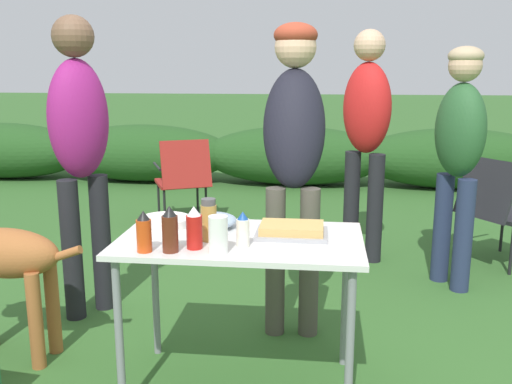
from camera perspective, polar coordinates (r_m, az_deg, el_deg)
The scene contains 17 objects.
shrub_hedge at distance 7.37m, azimuth 3.87°, elevation 3.65°, with size 14.40×0.90×0.75m.
folding_table at distance 2.60m, azimuth -1.56°, elevation -6.21°, with size 1.10×0.64×0.74m.
food_tray at distance 2.61m, azimuth 3.60°, elevation -3.85°, with size 0.32×0.23×0.06m.
plate_stack at distance 2.81m, azimuth -9.10°, elevation -2.93°, with size 0.25×0.25×0.04m, color white.
mixing_bowl at distance 2.74m, azimuth -4.28°, elevation -2.85°, with size 0.22×0.22×0.07m, color #99B2CC.
paper_cup_stack at distance 2.35m, azimuth -3.80°, elevation -4.29°, with size 0.08×0.08×0.16m, color white.
mayo_bottle at distance 2.44m, azimuth -1.32°, elevation -3.82°, with size 0.06×0.06×0.15m.
spice_jar at distance 2.52m, azimuth -4.75°, elevation -2.83°, with size 0.07×0.07×0.19m.
bbq_sauce_bottle at distance 2.39m, azimuth -8.60°, elevation -3.79°, with size 0.07×0.07×0.20m.
hot_sauce_bottle at distance 2.41m, azimuth -11.14°, elevation -3.98°, with size 0.06×0.06×0.18m.
ketchup_bottle at distance 2.42m, azimuth -6.19°, elevation -3.65°, with size 0.07×0.07×0.18m.
standing_person_in_gray_fleece at distance 3.19m, azimuth 3.83°, elevation 5.51°, with size 0.37×0.50×1.74m.
standing_person_with_beanie at distance 3.49m, azimuth -17.21°, elevation 5.07°, with size 0.43×0.45×1.78m.
standing_person_in_dark_puffer at distance 4.44m, azimuth 10.98°, elevation 6.65°, with size 0.48×0.45×1.77m.
standing_person_in_red_jacket at distance 4.03m, azimuth 19.66°, elevation 4.61°, with size 0.43×0.47×1.63m.
camp_chair_green_behind_table at distance 4.69m, azimuth 23.24°, elevation -1.27°, with size 0.75×0.72×0.83m.
camp_chair_near_hedge at distance 5.51m, azimuth -7.31°, elevation 1.56°, with size 0.66×0.73×0.83m.
Camera 1 is at (0.36, -2.44, 1.49)m, focal length 40.00 mm.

